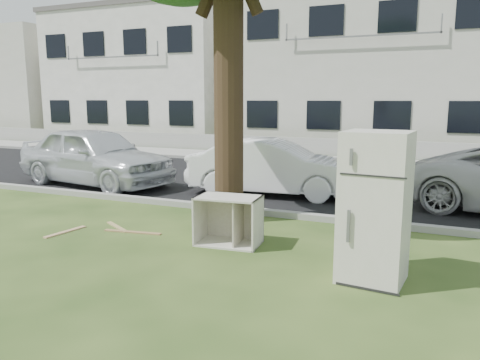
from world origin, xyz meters
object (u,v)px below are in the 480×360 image
at_px(fridge, 375,208).
at_px(cabinet, 229,220).
at_px(car_left, 95,156).
at_px(car_center, 273,167).

height_order(fridge, cabinet, fridge).
distance_m(cabinet, car_left, 6.39).
bearing_deg(car_left, fridge, -107.54).
relative_size(cabinet, car_left, 0.22).
xyz_separation_m(fridge, car_left, (-7.75, 3.97, -0.17)).
bearing_deg(car_left, car_center, -73.05).
xyz_separation_m(cabinet, car_center, (-0.62, 3.95, 0.28)).
xyz_separation_m(cabinet, car_left, (-5.44, 3.32, 0.40)).
relative_size(cabinet, car_center, 0.25).
distance_m(fridge, car_left, 8.71).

